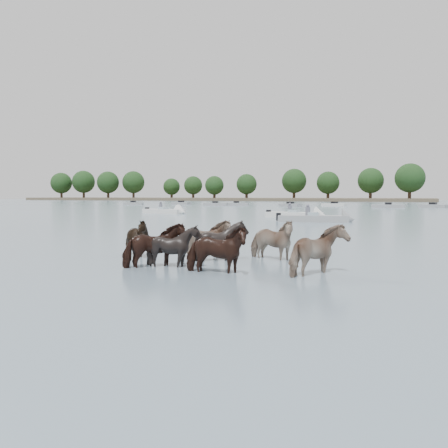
% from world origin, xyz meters
% --- Properties ---
extents(ground, '(400.00, 400.00, 0.00)m').
position_xyz_m(ground, '(0.00, 0.00, 0.00)').
color(ground, slate).
rests_on(ground, ground).
extents(shoreline, '(160.00, 30.00, 1.00)m').
position_xyz_m(shoreline, '(-70.00, 150.00, 0.50)').
color(shoreline, '#4C4233').
rests_on(shoreline, ground).
extents(pony_herd, '(7.88, 4.22, 1.48)m').
position_xyz_m(pony_herd, '(0.45, 0.62, 0.50)').
color(pony_herd, black).
rests_on(pony_herd, ground).
extents(motorboat_a, '(5.58, 2.00, 1.92)m').
position_xyz_m(motorboat_a, '(-3.87, 28.73, 0.23)').
color(motorboat_a, silver).
rests_on(motorboat_a, ground).
extents(motorboat_b, '(5.86, 2.79, 1.92)m').
position_xyz_m(motorboat_b, '(-0.88, 23.17, 0.23)').
color(motorboat_b, gray).
rests_on(motorboat_b, ground).
extents(motorboat_f, '(5.58, 2.42, 1.92)m').
position_xyz_m(motorboat_f, '(-19.28, 31.90, 0.23)').
color(motorboat_f, silver).
rests_on(motorboat_f, ground).
extents(distant_flotilla, '(107.09, 27.11, 0.93)m').
position_xyz_m(distant_flotilla, '(1.70, 74.01, 0.26)').
color(distant_flotilla, gray).
rests_on(distant_flotilla, ground).
extents(treeline, '(149.00, 18.26, 12.46)m').
position_xyz_m(treeline, '(-73.11, 146.45, 6.89)').
color(treeline, '#382619').
rests_on(treeline, ground).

